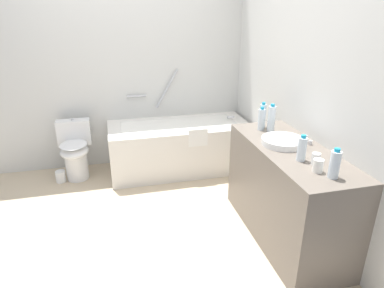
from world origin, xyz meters
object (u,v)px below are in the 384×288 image
object	(u,v)px
sink_faucet	(305,139)
toilet_paper_roll	(61,176)
water_bottle_4	(272,119)
water_bottle_0	(263,116)
water_bottle_3	(261,119)
drinking_glass_0	(316,159)
drinking_glass_1	(318,166)
water_bottle_2	(302,149)
toilet	(75,151)
bathtub	(180,145)
sink_basin	(283,141)
water_bottle_1	(335,164)

from	to	relation	value
sink_faucet	toilet_paper_roll	bearing A→B (deg)	147.28
water_bottle_4	water_bottle_0	bearing A→B (deg)	106.02
toilet_paper_roll	water_bottle_4	bearing A→B (deg)	-28.06
water_bottle_3	drinking_glass_0	size ratio (longest dim) A/B	2.48
water_bottle_0	sink_faucet	bearing A→B (deg)	-66.91
drinking_glass_0	drinking_glass_1	distance (m)	0.12
water_bottle_2	drinking_glass_1	xyz separation A→B (m)	(0.01, -0.20, -0.05)
toilet	sink_faucet	distance (m)	2.56
bathtub	sink_basin	size ratio (longest dim) A/B	4.79
drinking_glass_0	drinking_glass_1	xyz separation A→B (m)	(-0.05, -0.10, 0.00)
sink_faucet	drinking_glass_0	distance (m)	0.44
sink_basin	toilet	bearing A→B (deg)	140.51
bathtub	water_bottle_4	xyz separation A→B (m)	(0.63, -1.12, 0.64)
drinking_glass_0	bathtub	bearing A→B (deg)	108.42
sink_basin	water_bottle_1	world-z (taller)	water_bottle_1
toilet_paper_roll	sink_basin	bearing A→B (deg)	-35.26
drinking_glass_0	drinking_glass_1	world-z (taller)	drinking_glass_1
water_bottle_1	drinking_glass_1	bearing A→B (deg)	117.88
bathtub	water_bottle_4	world-z (taller)	bathtub
water_bottle_3	water_bottle_4	bearing A→B (deg)	-35.87
sink_faucet	drinking_glass_0	size ratio (longest dim) A/B	1.73
drinking_glass_0	water_bottle_3	bearing A→B (deg)	94.62
water_bottle_1	bathtub	bearing A→B (deg)	106.73
water_bottle_0	bathtub	bearing A→B (deg)	120.62
sink_faucet	water_bottle_1	size ratio (longest dim) A/B	0.73
sink_faucet	drinking_glass_0	bearing A→B (deg)	-111.72
sink_faucet	water_bottle_0	size ratio (longest dim) A/B	0.63
bathtub	drinking_glass_1	world-z (taller)	bathtub
toilet	water_bottle_3	distance (m)	2.19
drinking_glass_0	toilet_paper_roll	size ratio (longest dim) A/B	0.65
water_bottle_3	drinking_glass_1	bearing A→B (deg)	-89.20
sink_faucet	water_bottle_2	world-z (taller)	water_bottle_2
sink_basin	toilet_paper_roll	size ratio (longest dim) A/B	2.61
water_bottle_2	water_bottle_4	world-z (taller)	water_bottle_4
toilet	water_bottle_2	bearing A→B (deg)	44.21
water_bottle_4	drinking_glass_1	distance (m)	0.84
sink_basin	drinking_glass_0	distance (m)	0.41
bathtub	water_bottle_2	size ratio (longest dim) A/B	8.45
sink_faucet	drinking_glass_1	world-z (taller)	drinking_glass_1
toilet	water_bottle_4	xyz separation A→B (m)	(1.86, -1.17, 0.61)
bathtub	sink_faucet	distance (m)	1.73
sink_faucet	water_bottle_0	distance (m)	0.48
water_bottle_3	drinking_glass_0	distance (m)	0.79
water_bottle_0	drinking_glass_1	world-z (taller)	water_bottle_0
water_bottle_0	drinking_glass_0	bearing A→B (deg)	-88.45
sink_basin	sink_faucet	xyz separation A→B (m)	(0.20, 0.00, 0.00)
sink_basin	water_bottle_2	size ratio (longest dim) A/B	1.76
water_bottle_3	drinking_glass_0	xyz separation A→B (m)	(0.06, -0.79, -0.06)
water_bottle_2	drinking_glass_1	distance (m)	0.20
sink_faucet	water_bottle_3	size ratio (longest dim) A/B	0.70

